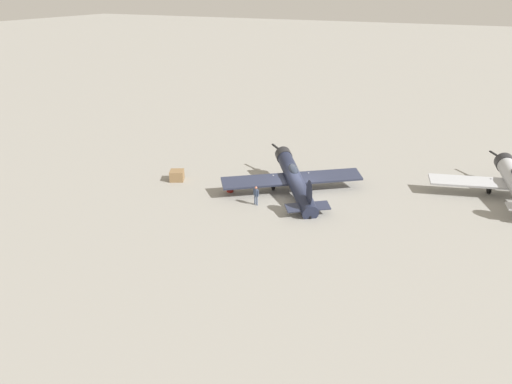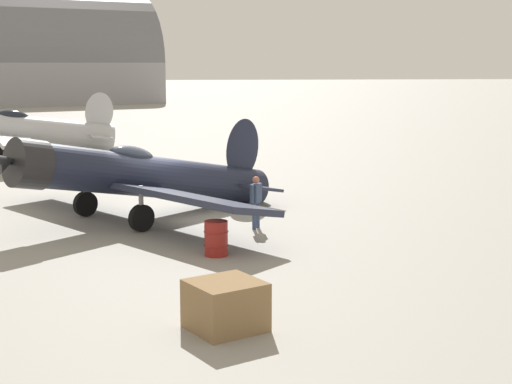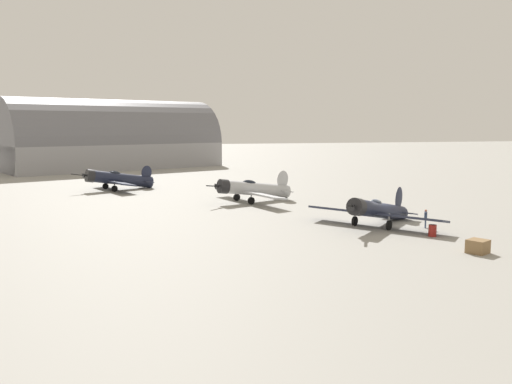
{
  "view_description": "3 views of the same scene",
  "coord_description": "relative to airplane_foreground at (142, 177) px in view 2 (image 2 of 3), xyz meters",
  "views": [
    {
      "loc": [
        12.88,
        -34.35,
        16.24
      ],
      "look_at": [
        -2.21,
        -2.97,
        1.1
      ],
      "focal_mm": 33.66,
      "sensor_mm": 36.0,
      "label": 1
    },
    {
      "loc": [
        -24.49,
        -0.27,
        4.86
      ],
      "look_at": [
        -2.21,
        -2.97,
        1.1
      ],
      "focal_mm": 54.24,
      "sensor_mm": 36.0,
      "label": 2
    },
    {
      "loc": [
        -40.61,
        22.13,
        8.47
      ],
      "look_at": [
        12.43,
        7.59,
        1.6
      ],
      "focal_mm": 37.57,
      "sensor_mm": 36.0,
      "label": 3
    }
  ],
  "objects": [
    {
      "name": "equipment_crate",
      "position": [
        -10.58,
        -1.76,
        -0.88
      ],
      "size": [
        1.63,
        1.65,
        0.91
      ],
      "rotation": [
        0.0,
        0.0,
        2.04
      ],
      "color": "olive",
      "rests_on": "ground_plane"
    },
    {
      "name": "fuel_drum",
      "position": [
        -5.04,
        -1.97,
        -0.88
      ],
      "size": [
        0.63,
        0.63,
        0.9
      ],
      "color": "maroon",
      "rests_on": "ground_plane"
    },
    {
      "name": "ground_crew_mechanic",
      "position": [
        -1.92,
        -3.38,
        -0.39
      ],
      "size": [
        0.54,
        0.4,
        1.57
      ],
      "rotation": [
        0.0,
        0.0,
        1.05
      ],
      "color": "#384766",
      "rests_on": "ground_plane"
    },
    {
      "name": "airplane_mid_apron",
      "position": [
        16.63,
        6.58,
        0.11
      ],
      "size": [
        13.21,
        10.37,
        3.4
      ],
      "rotation": [
        0.0,
        0.0,
        1.84
      ],
      "color": "#B7BABF",
      "rests_on": "ground_plane"
    },
    {
      "name": "ground_plane",
      "position": [
        0.3,
        -0.4,
        -1.34
      ],
      "size": [
        400.0,
        400.0,
        0.0
      ],
      "primitive_type": "plane",
      "color": "gray"
    },
    {
      "name": "airplane_foreground",
      "position": [
        0.0,
        0.0,
        0.0
      ],
      "size": [
        10.72,
        9.48,
        3.27
      ],
      "rotation": [
        0.0,
        0.0,
        2.2
      ],
      "color": "#1E2338",
      "rests_on": "ground_plane"
    }
  ]
}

